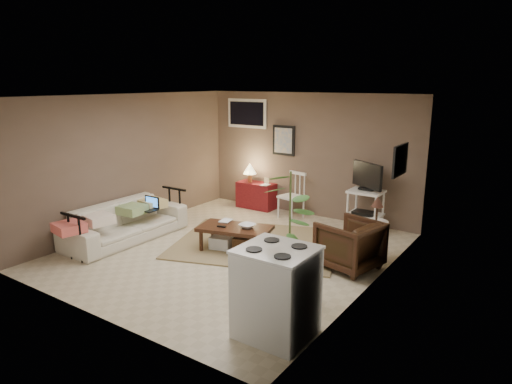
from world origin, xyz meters
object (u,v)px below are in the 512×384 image
Objects in this scene: tv_stand at (366,195)px; potted_plant at (290,232)px; coffee_table at (235,237)px; side_table at (376,220)px; red_console at (256,193)px; sofa at (125,216)px; spindle_chair at (292,197)px; stove at (276,292)px; armchair at (350,242)px.

potted_plant is (0.22, -3.05, 0.21)m from tv_stand.
coffee_table is 2.18m from side_table.
red_console is at bearing 157.13° from side_table.
spindle_chair is at bearing -31.92° from sofa.
potted_plant is at bearing -50.12° from red_console.
coffee_table is 1.26× the size of stove.
coffee_table is 1.00× the size of tv_stand.
red_console is 0.76× the size of tv_stand.
potted_plant reaches higher than side_table.
spindle_chair is 0.93× the size of side_table.
coffee_table is 2.54m from red_console.
armchair reaches higher than coffee_table.
tv_stand is 3.85m from stove.
coffee_table is 0.76× the size of potted_plant.
stove reaches higher than coffee_table.
red_console is 1.22× the size of armchair.
stove reaches higher than red_console.
coffee_table is at bearing -71.88° from sofa.
coffee_table is at bearing -153.08° from side_table.
spindle_chair is (1.67, 2.68, 0.00)m from sofa.
potted_plant reaches higher than red_console.
red_console is at bearing -108.90° from armchair.
coffee_table is 2.51m from stove.
spindle_chair is (0.98, -0.19, 0.09)m from red_console.
potted_plant is at bearing -85.88° from tv_stand.
potted_plant is at bearing -31.54° from coffee_table.
stove is at bearing -43.07° from coffee_table.
sofa is 2.22× the size of side_table.
potted_plant is (-0.22, -1.32, 0.48)m from armchair.
spindle_chair is (-0.17, 2.08, 0.18)m from coffee_table.
red_console is 0.58× the size of potted_plant.
tv_stand is (2.46, -0.15, 0.33)m from red_console.
tv_stand is 1.28× the size of side_table.
potted_plant reaches higher than armchair.
armchair is (3.59, 0.99, -0.03)m from sofa.
armchair is at bearing 80.49° from potted_plant.
side_table is (3.75, 1.57, 0.18)m from sofa.
side_table is at bearing 26.92° from coffee_table.
side_table is (3.06, -1.29, 0.27)m from red_console.
potted_plant is at bearing -101.38° from side_table.
tv_stand is at bearing 94.12° from potted_plant.
stove is (-0.09, -2.68, -0.11)m from side_table.
side_table is at bearing 178.55° from armchair.
spindle_chair is at bearing -178.69° from tv_stand.
stove is (0.07, -2.09, 0.10)m from armchair.
spindle_chair is 1.50m from tv_stand.
side_table is at bearing -67.24° from sofa.
armchair is at bearing 91.92° from stove.
armchair is at bearing -105.51° from side_table.
coffee_table is at bearing -85.41° from spindle_chair.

